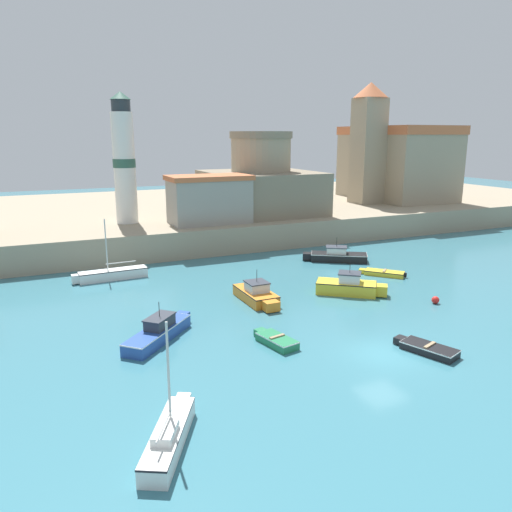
# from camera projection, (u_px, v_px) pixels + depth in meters

# --- Properties ---
(ground_plane) EXTENTS (200.00, 200.00, 0.00)m
(ground_plane) POSITION_uv_depth(u_px,v_px,m) (383.00, 354.00, 27.87)
(ground_plane) COLOR teal
(quay_seawall) EXTENTS (120.00, 40.00, 2.78)m
(quay_seawall) POSITION_uv_depth(u_px,v_px,m) (172.00, 215.00, 67.85)
(quay_seawall) COLOR gray
(quay_seawall) RESTS_ON ground
(sailboat_white_0) EXTENTS (3.35, 5.23, 5.08)m
(sailboat_white_0) POSITION_uv_depth(u_px,v_px,m) (169.00, 435.00, 19.47)
(sailboat_white_0) COLOR white
(sailboat_white_0) RESTS_ON ground
(motorboat_yellow_1) EXTENTS (5.10, 4.40, 2.60)m
(motorboat_yellow_1) POSITION_uv_depth(u_px,v_px,m) (349.00, 286.00, 38.28)
(motorboat_yellow_1) COLOR yellow
(motorboat_yellow_1) RESTS_ON ground
(dinghy_black_3) EXTENTS (2.27, 3.73, 0.53)m
(dinghy_black_3) POSITION_uv_depth(u_px,v_px,m) (427.00, 348.00, 27.98)
(dinghy_black_3) COLOR black
(dinghy_black_3) RESTS_ON ground
(motorboat_orange_4) EXTENTS (1.96, 5.16, 2.42)m
(motorboat_orange_4) POSITION_uv_depth(u_px,v_px,m) (257.00, 294.00, 36.55)
(motorboat_orange_4) COLOR orange
(motorboat_orange_4) RESTS_ON ground
(motorboat_black_5) EXTENTS (5.97, 4.52, 2.34)m
(motorboat_black_5) POSITION_uv_depth(u_px,v_px,m) (337.00, 256.00, 48.35)
(motorboat_black_5) COLOR black
(motorboat_black_5) RESTS_ON ground
(motorboat_blue_6) EXTENTS (5.14, 5.23, 2.33)m
(motorboat_blue_6) POSITION_uv_depth(u_px,v_px,m) (159.00, 331.00, 29.71)
(motorboat_blue_6) COLOR #284C9E
(motorboat_blue_6) RESTS_ON ground
(sailboat_white_7) EXTENTS (6.22, 1.52, 5.22)m
(sailboat_white_7) POSITION_uv_depth(u_px,v_px,m) (112.00, 274.00, 42.18)
(sailboat_white_7) COLOR white
(sailboat_white_7) RESTS_ON ground
(dinghy_green_8) EXTENTS (1.76, 3.32, 0.57)m
(dinghy_green_8) POSITION_uv_depth(u_px,v_px,m) (276.00, 340.00, 29.08)
(dinghy_green_8) COLOR #237A4C
(dinghy_green_8) RESTS_ON ground
(dinghy_yellow_9) EXTENTS (3.30, 3.51, 0.49)m
(dinghy_yellow_9) POSITION_uv_depth(u_px,v_px,m) (383.00, 273.00, 43.44)
(dinghy_yellow_9) COLOR yellow
(dinghy_yellow_9) RESTS_ON ground
(mooring_buoy) EXTENTS (0.54, 0.54, 0.54)m
(mooring_buoy) POSITION_uv_depth(u_px,v_px,m) (435.00, 300.00, 36.13)
(mooring_buoy) COLOR red
(mooring_buoy) RESTS_ON ground
(church) EXTENTS (14.66, 16.07, 15.93)m
(church) POSITION_uv_depth(u_px,v_px,m) (394.00, 160.00, 72.15)
(church) COLOR gray
(church) RESTS_ON quay_seawall
(fortress) EXTENTS (12.45, 12.45, 9.56)m
(fortress) POSITION_uv_depth(u_px,v_px,m) (261.00, 185.00, 59.56)
(fortress) COLOR gray
(fortress) RESTS_ON quay_seawall
(lighthouse) EXTENTS (2.32, 2.32, 13.45)m
(lighthouse) POSITION_uv_depth(u_px,v_px,m) (124.00, 161.00, 51.88)
(lighthouse) COLOR silver
(lighthouse) RESTS_ON quay_seawall
(harbor_shed_far_end) EXTENTS (8.65, 4.71, 5.06)m
(harbor_shed_far_end) POSITION_uv_depth(u_px,v_px,m) (209.00, 199.00, 52.74)
(harbor_shed_far_end) COLOR gray
(harbor_shed_far_end) RESTS_ON quay_seawall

